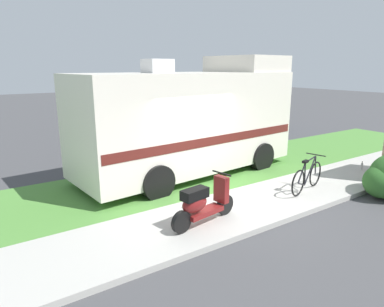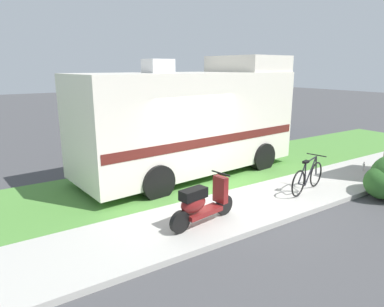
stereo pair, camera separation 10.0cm
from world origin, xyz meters
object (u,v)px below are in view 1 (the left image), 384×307
object	(u,v)px
motorhome_rv	(190,119)
pickup_truck_far	(186,107)
scooter	(202,203)
bottle_green	(362,166)
bicycle	(307,177)
pickup_truck_near	(234,114)

from	to	relation	value
motorhome_rv	pickup_truck_far	bearing A→B (deg)	57.48
scooter	pickup_truck_far	bearing A→B (deg)	58.11
motorhome_rv	pickup_truck_far	size ratio (longest dim) A/B	1.19
pickup_truck_far	bottle_green	distance (m)	10.95
scooter	pickup_truck_far	size ratio (longest dim) A/B	0.29
motorhome_rv	scooter	distance (m)	3.88
pickup_truck_far	bottle_green	xyz separation A→B (m)	(-0.68, -10.90, -0.75)
scooter	pickup_truck_far	xyz separation A→B (m)	(6.95, 11.17, 0.40)
motorhome_rv	pickup_truck_far	xyz separation A→B (m)	(5.07, 7.96, -0.71)
scooter	bottle_green	distance (m)	6.28
bottle_green	motorhome_rv	bearing A→B (deg)	146.13
bicycle	bottle_green	bearing A→B (deg)	4.24
scooter	bicycle	xyz separation A→B (m)	(3.33, 0.05, -0.08)
motorhome_rv	scooter	size ratio (longest dim) A/B	4.10
pickup_truck_near	pickup_truck_far	bearing A→B (deg)	96.08
pickup_truck_near	bottle_green	distance (m)	7.32
scooter	pickup_truck_near	bearing A→B (deg)	45.51
bicycle	bottle_green	distance (m)	2.95
motorhome_rv	bicycle	size ratio (longest dim) A/B	4.21
pickup_truck_near	pickup_truck_far	world-z (taller)	pickup_truck_far
bicycle	pickup_truck_far	bearing A→B (deg)	71.98
bicycle	pickup_truck_near	bearing A→B (deg)	61.62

